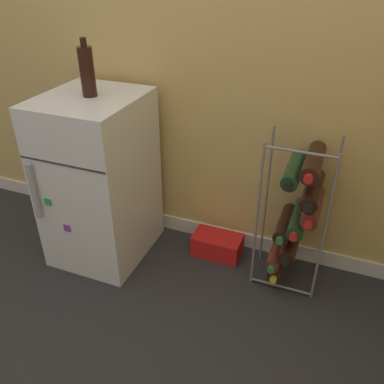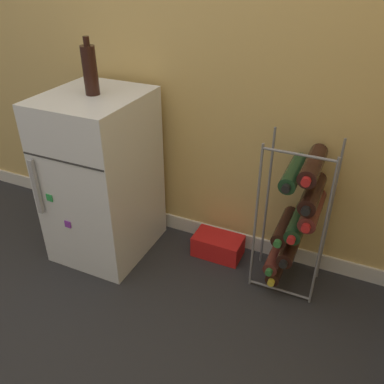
% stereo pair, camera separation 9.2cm
% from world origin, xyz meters
% --- Properties ---
extents(ground_plane, '(14.00, 14.00, 0.00)m').
position_xyz_m(ground_plane, '(0.00, 0.00, 0.00)').
color(ground_plane, '#28282B').
extents(wall_back, '(7.07, 0.07, 2.50)m').
position_xyz_m(wall_back, '(0.00, 0.69, 1.24)').
color(wall_back, tan).
rests_on(wall_back, ground_plane).
extents(mini_fridge, '(0.47, 0.55, 0.90)m').
position_xyz_m(mini_fridge, '(-0.51, 0.35, 0.45)').
color(mini_fridge, silver).
rests_on(mini_fridge, ground_plane).
extents(wine_rack, '(0.32, 0.32, 0.79)m').
position_xyz_m(wine_rack, '(0.50, 0.47, 0.41)').
color(wine_rack, slate).
rests_on(wine_rack, ground_plane).
extents(soda_box, '(0.27, 0.16, 0.12)m').
position_xyz_m(soda_box, '(0.09, 0.53, 0.06)').
color(soda_box, red).
rests_on(soda_box, ground_plane).
extents(fridge_top_bottle, '(0.07, 0.07, 0.26)m').
position_xyz_m(fridge_top_bottle, '(-0.51, 0.36, 1.01)').
color(fridge_top_bottle, black).
rests_on(fridge_top_bottle, mini_fridge).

